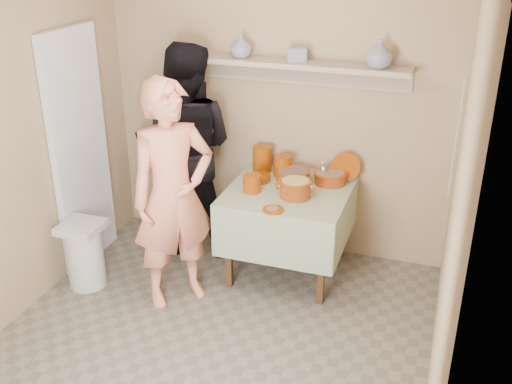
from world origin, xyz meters
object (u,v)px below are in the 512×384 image
at_px(person_helper, 185,150).
at_px(cazuela_rice, 295,187).
at_px(serving_table, 289,203).
at_px(trash_bin, 85,254).
at_px(person_cook, 173,196).

xyz_separation_m(person_helper, cazuela_rice, (1.06, -0.27, -0.08)).
relative_size(serving_table, trash_bin, 1.74).
xyz_separation_m(person_helper, serving_table, (0.98, -0.15, -0.29)).
bearing_deg(person_cook, serving_table, -4.24).
bearing_deg(cazuela_rice, serving_table, 124.00).
distance_m(person_helper, serving_table, 1.03).
bearing_deg(trash_bin, serving_table, 26.30).
bearing_deg(trash_bin, person_cook, 5.84).
height_order(person_cook, cazuela_rice, person_cook).
distance_m(person_helper, cazuela_rice, 1.10).
distance_m(serving_table, trash_bin, 1.70).
height_order(person_cook, trash_bin, person_cook).
xyz_separation_m(person_cook, cazuela_rice, (0.79, 0.53, -0.04)).
bearing_deg(person_cook, person_helper, 61.50).
bearing_deg(trash_bin, person_helper, 59.70).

